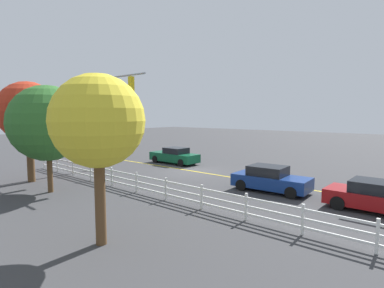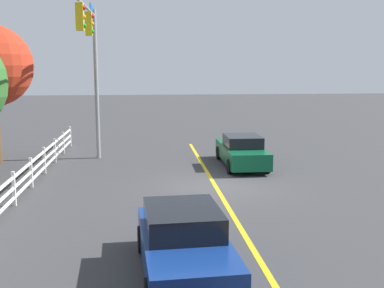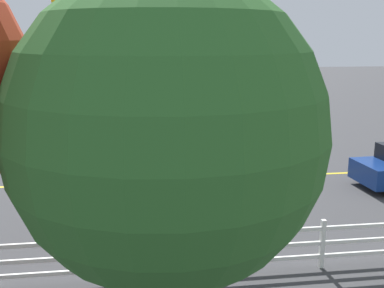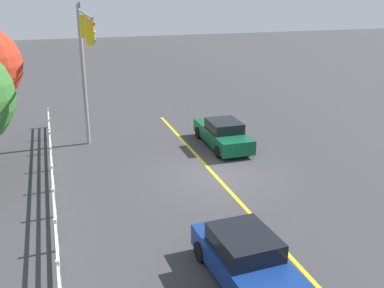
% 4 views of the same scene
% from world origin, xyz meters
% --- Properties ---
extents(ground_plane, '(120.00, 120.00, 0.00)m').
position_xyz_m(ground_plane, '(0.00, 0.00, 0.00)').
color(ground_plane, '#38383A').
extents(lane_center_stripe, '(28.00, 0.16, 0.01)m').
position_xyz_m(lane_center_stripe, '(-4.00, 0.00, 0.00)').
color(lane_center_stripe, gold).
rests_on(lane_center_stripe, ground_plane).
extents(signal_assembly, '(6.70, 0.38, 7.37)m').
position_xyz_m(signal_assembly, '(4.38, 4.99, 5.15)').
color(signal_assembly, gray).
rests_on(signal_assembly, ground_plane).
extents(car_0, '(4.76, 1.86, 1.45)m').
position_xyz_m(car_0, '(3.62, -1.76, 0.69)').
color(car_0, '#0C4C2D').
rests_on(car_0, ground_plane).
extents(car_1, '(4.37, 2.09, 1.46)m').
position_xyz_m(car_1, '(-7.44, 1.84, 0.70)').
color(car_1, navy).
rests_on(car_1, ground_plane).
extents(white_rail_fence, '(26.10, 0.10, 1.15)m').
position_xyz_m(white_rail_fence, '(-3.00, 6.96, 0.60)').
color(white_rail_fence, white).
rests_on(white_rail_fence, ground_plane).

